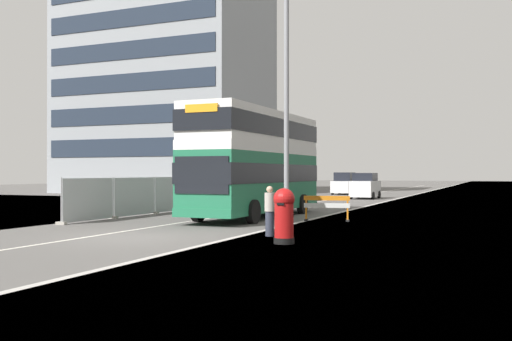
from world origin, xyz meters
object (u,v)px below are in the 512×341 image
Objects in this scene: red_pillar_postbox at (284,213)px; car_oncoming_near at (292,187)px; pedestrian_at_kerb at (270,211)px; double_decker_bus at (256,161)px; roadworks_barrier at (327,205)px; car_receding_far at (345,184)px; lamppost_foreground at (286,116)px; car_receding_mid at (365,186)px.

red_pillar_postbox is 0.42× the size of car_oncoming_near.
red_pillar_postbox is 2.08m from pedestrian_at_kerb.
double_decker_bus is 6.66× the size of red_pillar_postbox.
roadworks_barrier is 0.49× the size of car_receding_far.
red_pillar_postbox is 40.27m from car_receding_far.
car_receding_far is (-8.45, 39.37, 0.08)m from red_pillar_postbox.
pedestrian_at_kerb is (-0.08, -1.38, -3.27)m from lamppost_foreground.
lamppost_foreground reaches higher than car_receding_far.
car_receding_far is at bearing 100.97° from pedestrian_at_kerb.
car_receding_far is at bearing 103.26° from roadworks_barrier.
double_decker_bus is 21.67m from car_receding_mid.
car_receding_far is at bearing 96.82° from double_decker_bus.
red_pillar_postbox is at bearing -56.27° from pedestrian_at_kerb.
car_oncoming_near reaches higher than roadworks_barrier.
roadworks_barrier is 0.51× the size of car_receding_mid.
car_oncoming_near is at bearing 114.62° from roadworks_barrier.
double_decker_bus is 6.60× the size of pedestrian_at_kerb.
double_decker_bus is at bearing 116.31° from pedestrian_at_kerb.
red_pillar_postbox is at bearing -70.71° from car_oncoming_near.
pedestrian_at_kerb is (3.68, -7.45, -1.81)m from double_decker_bus.
red_pillar_postbox is 0.41× the size of car_receding_far.
car_receding_mid is (-3.43, 27.68, -3.12)m from lamppost_foreground.
pedestrian_at_kerb is at bearing -79.03° from car_receding_far.
double_decker_bus is 2.73× the size of car_receding_far.
pedestrian_at_kerb is (-0.03, -6.58, 0.13)m from roadworks_barrier.
car_oncoming_near is 2.35× the size of pedestrian_at_kerb.
lamppost_foreground is at bearing -70.67° from car_oncoming_near.
car_oncoming_near reaches higher than red_pillar_postbox.
red_pillar_postbox is 31.12m from car_receding_mid.
pedestrian_at_kerb is (-1.16, 1.73, -0.07)m from red_pillar_postbox.
double_decker_bus reaches higher than car_oncoming_near.
car_receding_far is (0.22, 14.60, -0.05)m from car_oncoming_near.
double_decker_bus reaches higher than car_receding_far.
roadworks_barrier is (-0.06, 5.20, -3.40)m from lamppost_foreground.
lamppost_foreground is 2.25× the size of car_receding_mid.
roadworks_barrier is at bearing -81.46° from car_receding_mid.
double_decker_bus is at bearing -83.18° from car_receding_far.
red_pillar_postbox is 26.24m from car_oncoming_near.
double_decker_bus is 10.53m from red_pillar_postbox.
car_receding_far is (-7.38, 36.27, -3.12)m from lamppost_foreground.
pedestrian_at_kerb is (7.51, -23.04, -0.20)m from car_oncoming_near.
lamppost_foreground is 4.38× the size of roadworks_barrier.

